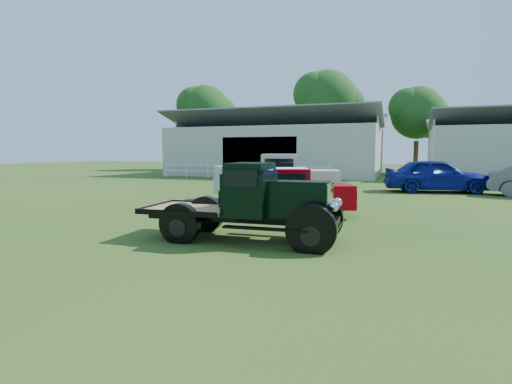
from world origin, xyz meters
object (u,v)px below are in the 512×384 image
at_px(vintage_flatbed, 247,202).
at_px(misc_car_blue, 436,175).
at_px(white_pickup, 277,178).
at_px(red_pickup, 287,192).

height_order(vintage_flatbed, misc_car_blue, vintage_flatbed).
bearing_deg(vintage_flatbed, white_pickup, 98.49).
xyz_separation_m(vintage_flatbed, misc_car_blue, (5.16, 14.16, -0.06)).
xyz_separation_m(vintage_flatbed, red_pickup, (-0.10, 3.83, -0.13)).
height_order(vintage_flatbed, red_pickup, vintage_flatbed).
relative_size(red_pickup, white_pickup, 0.82).
bearing_deg(vintage_flatbed, misc_car_blue, 66.48).
relative_size(vintage_flatbed, misc_car_blue, 0.92).
bearing_deg(red_pickup, misc_car_blue, 43.37).
distance_m(red_pickup, white_pickup, 4.11).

